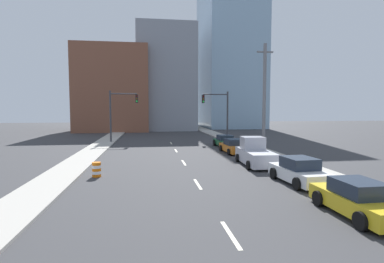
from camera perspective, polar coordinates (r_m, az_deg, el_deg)
name	(u,v)px	position (r m, az deg, el deg)	size (l,w,h in m)	color
sidewalk_left	(112,137)	(48.12, -15.01, -1.00)	(2.55, 90.12, 0.13)	#ADA89E
sidewalk_right	(219,136)	(49.09, 5.16, -0.77)	(2.55, 90.12, 0.13)	#ADA89E
lane_stripe_at_7m	(230,234)	(11.12, 7.34, -18.87)	(0.16, 2.40, 0.01)	beige
lane_stripe_at_14m	(198,184)	(17.72, 1.09, -9.98)	(0.16, 2.40, 0.01)	beige
lane_stripe_at_21m	(184,163)	(24.56, -1.58, -5.96)	(0.16, 2.40, 0.01)	beige
lane_stripe_at_29m	(176,151)	(31.62, -3.08, -3.66)	(0.16, 2.40, 0.01)	beige
lane_stripe_at_36m	(171,143)	(38.67, -4.02, -2.21)	(0.16, 2.40, 0.01)	beige
building_brick_left	(114,90)	(64.85, -14.55, 7.59)	(14.00, 16.00, 16.55)	brown
building_office_center	(165,81)	(68.74, -5.19, 9.56)	(12.00, 20.00, 21.44)	gray
building_glass_right	(229,54)	(76.16, 7.12, 14.41)	(13.00, 20.00, 35.62)	#8CADC6
traffic_signal_left	(118,110)	(40.21, -13.94, 4.06)	(3.69, 0.35, 6.77)	#38383D
traffic_signal_right	(221,110)	(41.18, 5.50, 4.17)	(3.69, 0.35, 6.77)	#38383D
utility_pole_right_mid	(264,98)	(29.88, 13.60, 6.21)	(1.60, 0.32, 10.62)	slate
traffic_barrel	(97,170)	(20.41, -17.72, -6.92)	(0.56, 0.56, 0.95)	orange
sedan_yellow	(358,200)	(14.27, 29.07, -11.27)	(2.07, 4.47, 1.47)	gold
sedan_white	(299,172)	(18.86, 19.77, -7.18)	(2.31, 4.47, 1.54)	silver
pickup_truck_silver	(255,154)	(23.96, 11.88, -4.20)	(2.42, 5.35, 2.17)	#B2B2BC
sedan_orange	(234,147)	(30.18, 7.93, -2.85)	(2.18, 4.48, 1.40)	orange
sedan_green	(225,141)	(35.04, 6.28, -1.87)	(2.17, 4.32, 1.35)	#1E6033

